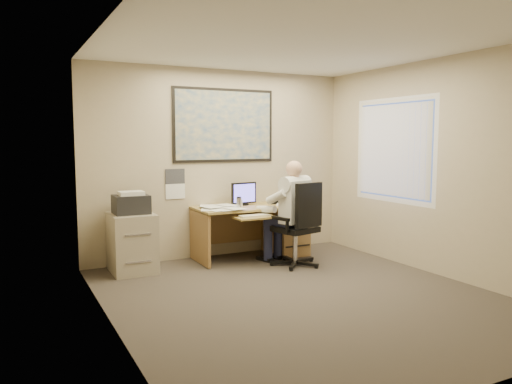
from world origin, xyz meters
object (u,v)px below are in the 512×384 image
filing_cabinet (132,237)px  person (294,213)px  office_chair (296,242)px  desk (270,225)px

filing_cabinet → person: bearing=-17.4°
filing_cabinet → office_chair: (2.03, -0.73, -0.12)m
desk → person: bearing=-89.2°
person → filing_cabinet: bearing=143.9°
filing_cabinet → desk: bearing=0.6°
desk → filing_cabinet: (-2.03, -0.01, 0.01)m
desk → office_chair: bearing=-90.2°
desk → person: person is taller
desk → filing_cabinet: bearing=-179.7°
office_chair → person: person is taller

